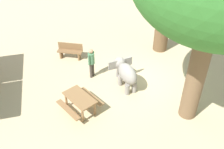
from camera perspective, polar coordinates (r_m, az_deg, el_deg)
The scene contains 5 objects.
ground_plane at distance 12.96m, azimuth 5.38°, elevation -1.43°, with size 60.00×60.00×0.00m, color tan.
elephant at distance 12.12m, azimuth 3.05°, elevation 0.50°, with size 1.88×1.25×1.29m.
person_handler at distance 12.71m, azimuth -4.61°, elevation 3.02°, with size 0.40×0.38×1.62m.
wooden_bench at distance 14.60m, azimuth -9.30°, elevation 5.31°, with size 0.94×1.44×0.88m.
picnic_table_near at distance 11.04m, azimuth -7.16°, elevation -5.73°, with size 2.02×2.01×0.78m.
Camera 1 is at (-9.51, 3.64, 8.02)m, focal length 41.06 mm.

